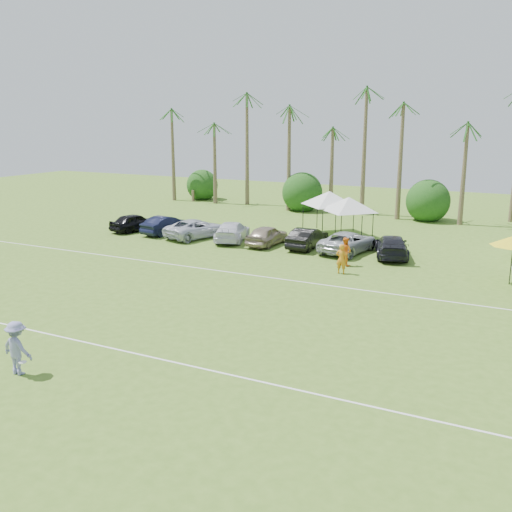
% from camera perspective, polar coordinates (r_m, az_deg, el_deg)
% --- Properties ---
extents(ground, '(120.00, 120.00, 0.00)m').
position_cam_1_polar(ground, '(22.19, -18.52, -10.34)').
color(ground, '#4A6E21').
rests_on(ground, ground).
extents(field_lines, '(80.00, 12.10, 0.01)m').
position_cam_1_polar(field_lines, '(27.94, -6.89, -4.73)').
color(field_lines, white).
rests_on(field_lines, ground).
extents(palm_tree_0, '(2.40, 2.40, 8.90)m').
position_cam_1_polar(palm_tree_0, '(63.75, -8.80, 12.27)').
color(palm_tree_0, brown).
rests_on(palm_tree_0, ground).
extents(palm_tree_1, '(2.40, 2.40, 9.90)m').
position_cam_1_polar(palm_tree_1, '(60.99, -4.89, 13.14)').
color(palm_tree_1, brown).
rests_on(palm_tree_1, ground).
extents(palm_tree_2, '(2.40, 2.40, 10.90)m').
position_cam_1_polar(palm_tree_2, '(58.54, -0.60, 14.02)').
color(palm_tree_2, brown).
rests_on(palm_tree_2, ground).
extents(palm_tree_3, '(2.40, 2.40, 11.90)m').
position_cam_1_polar(palm_tree_3, '(56.83, 3.11, 14.87)').
color(palm_tree_3, brown).
rests_on(palm_tree_3, ground).
extents(palm_tree_4, '(2.40, 2.40, 8.90)m').
position_cam_1_polar(palm_tree_4, '(55.34, 6.96, 12.16)').
color(palm_tree_4, brown).
rests_on(palm_tree_4, ground).
extents(palm_tree_5, '(2.40, 2.40, 9.90)m').
position_cam_1_polar(palm_tree_5, '(54.10, 11.08, 12.90)').
color(palm_tree_5, brown).
rests_on(palm_tree_5, ground).
extents(palm_tree_6, '(2.40, 2.40, 10.90)m').
position_cam_1_polar(palm_tree_6, '(53.15, 15.38, 13.60)').
color(palm_tree_6, brown).
rests_on(palm_tree_6, ground).
extents(palm_tree_7, '(2.40, 2.40, 11.90)m').
position_cam_1_polar(palm_tree_7, '(52.49, 19.85, 14.23)').
color(palm_tree_7, brown).
rests_on(palm_tree_7, ground).
extents(bush_tree_0, '(4.00, 4.00, 4.00)m').
position_cam_1_polar(bush_tree_0, '(63.27, -5.85, 7.18)').
color(bush_tree_0, brown).
rests_on(bush_tree_0, ground).
extents(bush_tree_1, '(4.00, 4.00, 4.00)m').
position_cam_1_polar(bush_tree_1, '(57.39, 5.25, 6.55)').
color(bush_tree_1, brown).
rests_on(bush_tree_1, ground).
extents(bush_tree_2, '(4.00, 4.00, 4.00)m').
position_cam_1_polar(bush_tree_2, '(54.20, 17.19, 5.60)').
color(bush_tree_2, brown).
rests_on(bush_tree_2, ground).
extents(sideline_player_a, '(0.67, 0.46, 1.75)m').
position_cam_1_polar(sideline_player_a, '(33.19, 8.53, -0.29)').
color(sideline_player_a, orange).
rests_on(sideline_player_a, ground).
extents(sideline_player_b, '(1.03, 0.92, 1.75)m').
position_cam_1_polar(sideline_player_b, '(35.08, 8.91, 0.45)').
color(sideline_player_b, orange).
rests_on(sideline_player_b, ground).
extents(canopy_tent_left, '(4.73, 4.73, 3.83)m').
position_cam_1_polar(canopy_tent_left, '(44.73, 7.36, 6.45)').
color(canopy_tent_left, black).
rests_on(canopy_tent_left, ground).
extents(canopy_tent_right, '(4.53, 4.53, 3.67)m').
position_cam_1_polar(canopy_tent_right, '(42.58, 9.30, 5.84)').
color(canopy_tent_right, black).
rests_on(canopy_tent_right, ground).
extents(frisbee_player, '(1.26, 0.74, 1.94)m').
position_cam_1_polar(frisbee_player, '(21.72, -22.78, -8.48)').
color(frisbee_player, '#7E7FB4').
rests_on(frisbee_player, ground).
extents(parked_car_0, '(2.68, 4.45, 1.42)m').
position_cam_1_polar(parked_car_0, '(46.52, -12.02, 3.32)').
color(parked_car_0, black).
rests_on(parked_car_0, ground).
extents(parked_car_1, '(2.12, 4.48, 1.42)m').
position_cam_1_polar(parked_car_1, '(44.90, -8.97, 3.09)').
color(parked_car_1, black).
rests_on(parked_car_1, ground).
extents(parked_car_2, '(3.72, 5.56, 1.42)m').
position_cam_1_polar(parked_car_2, '(43.09, -5.98, 2.75)').
color(parked_car_2, silver).
rests_on(parked_car_2, ground).
extents(parked_car_3, '(3.33, 5.25, 1.42)m').
position_cam_1_polar(parked_car_3, '(41.83, -2.42, 2.48)').
color(parked_car_3, white).
rests_on(parked_car_3, ground).
extents(parked_car_4, '(1.80, 4.21, 1.42)m').
position_cam_1_polar(parked_car_4, '(40.38, 1.10, 2.09)').
color(parked_car_4, gray).
rests_on(parked_car_4, ground).
extents(parked_car_5, '(1.62, 4.34, 1.42)m').
position_cam_1_polar(parked_car_5, '(39.61, 5.18, 1.81)').
color(parked_car_5, black).
rests_on(parked_car_5, ground).
extents(parked_car_6, '(3.16, 5.42, 1.42)m').
position_cam_1_polar(parked_car_6, '(38.64, 9.19, 1.40)').
color(parked_car_6, '#AEB2B8').
rests_on(parked_car_6, ground).
extents(parked_car_7, '(3.34, 5.25, 1.42)m').
position_cam_1_polar(parked_car_7, '(37.91, 13.40, 0.96)').
color(parked_car_7, black).
rests_on(parked_car_7, ground).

